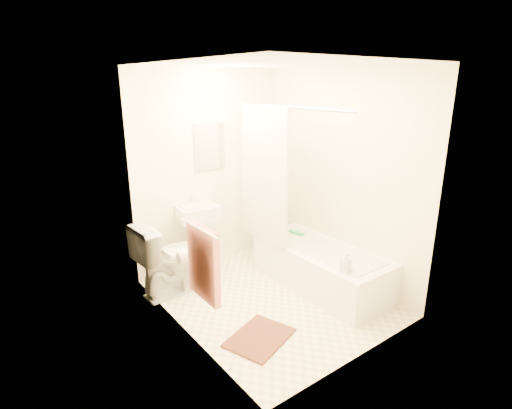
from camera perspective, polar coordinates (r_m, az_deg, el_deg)
floor at (r=4.44m, az=1.99°, el=-13.20°), size 2.40×2.40×0.00m
ceiling at (r=3.83m, az=2.37°, el=19.47°), size 2.40×2.40×0.00m
wall_back at (r=4.94m, az=-6.65°, el=4.83°), size 2.00×0.02×2.40m
wall_left at (r=3.46m, az=-10.86°, el=-0.75°), size 0.02×2.40×2.40m
wall_right at (r=4.65m, az=11.83°, el=3.81°), size 0.02×2.40×2.40m
mirror at (r=4.86m, az=-6.65°, el=8.25°), size 0.40×0.03×0.55m
curtain_rod at (r=4.11m, az=4.74°, el=13.70°), size 0.03×1.70×0.03m
shower_curtain at (r=4.53m, az=1.15°, el=4.08°), size 0.04×0.80×1.55m
towel_bar at (r=3.29m, az=-8.20°, el=-3.35°), size 0.02×0.60×0.02m
towel at (r=3.43m, az=-7.53°, el=-8.26°), size 0.06×0.45×0.66m
toilet_paper at (r=3.76m, az=-10.29°, el=-7.36°), size 0.11×0.12×0.12m
toilet at (r=4.49m, az=-11.79°, el=-7.40°), size 0.86×0.52×0.81m
sink at (r=4.90m, az=-8.37°, el=-4.40°), size 0.51×0.43×0.92m
bathtub at (r=4.65m, az=9.19°, el=-8.77°), size 0.71×1.61×0.45m
bath_mat at (r=3.84m, az=0.50°, el=-18.48°), size 0.71×0.62×0.02m
soap_bottle at (r=4.03m, az=12.71°, el=-8.16°), size 0.11×0.11×0.20m
scrub_brush at (r=4.91m, az=5.81°, el=-4.07°), size 0.09×0.20×0.04m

